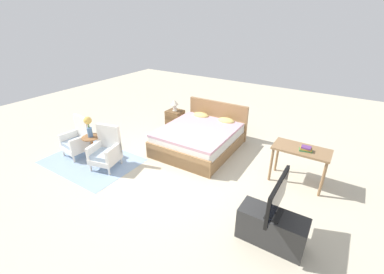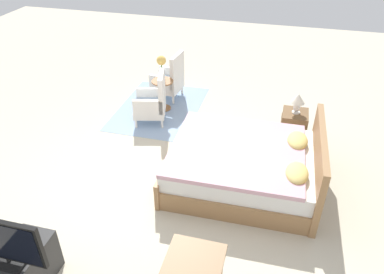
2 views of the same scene
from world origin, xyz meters
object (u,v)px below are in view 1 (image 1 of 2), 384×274
at_px(bed, 200,137).
at_px(flower_vase, 88,125).
at_px(tv_stand, 271,228).
at_px(side_table, 92,145).
at_px(armchair_by_window_left, 78,140).
at_px(table_lamp, 175,103).
at_px(tv_flatscreen, 277,197).
at_px(book_stack, 306,149).
at_px(vanity_desk, 301,154).
at_px(armchair_by_window_right, 106,151).
at_px(nightstand, 175,120).

distance_m(bed, flower_vase, 2.60).
bearing_deg(tv_stand, side_table, 177.85).
distance_m(bed, side_table, 2.53).
bearing_deg(armchair_by_window_left, table_lamp, 66.66).
xyz_separation_m(bed, side_table, (-1.78, -1.80, 0.07)).
distance_m(bed, table_lamp, 1.45).
xyz_separation_m(tv_flatscreen, book_stack, (0.05, 1.70, -0.02)).
distance_m(armchair_by_window_left, vanity_desk, 4.91).
relative_size(armchair_by_window_right, side_table, 1.56).
bearing_deg(bed, side_table, -134.61).
relative_size(armchair_by_window_right, book_stack, 3.68).
bearing_deg(nightstand, side_table, -103.06).
relative_size(tv_stand, book_stack, 3.84).
xyz_separation_m(nightstand, vanity_desk, (3.57, -0.82, 0.37)).
bearing_deg(bed, table_lamp, 153.20).
xyz_separation_m(table_lamp, book_stack, (3.65, -0.88, 0.03)).
relative_size(bed, vanity_desk, 1.98).
height_order(bed, nightstand, bed).
relative_size(side_table, tv_flatscreen, 0.67).
bearing_deg(book_stack, vanity_desk, 142.35).
distance_m(flower_vase, book_stack, 4.48).
xyz_separation_m(bed, vanity_desk, (2.36, -0.20, 0.35)).
bearing_deg(tv_flatscreen, side_table, 177.86).
xyz_separation_m(tv_stand, vanity_desk, (-0.02, 1.75, 0.39)).
height_order(side_table, flower_vase, flower_vase).
bearing_deg(vanity_desk, table_lamp, 167.10).
xyz_separation_m(armchair_by_window_right, table_lamp, (0.08, 2.44, 0.40)).
bearing_deg(book_stack, flower_vase, -159.90).
bearing_deg(tv_flatscreen, vanity_desk, 90.78).
bearing_deg(armchair_by_window_right, armchair_by_window_left, 179.92).
distance_m(nightstand, vanity_desk, 3.69).
relative_size(armchair_by_window_right, flower_vase, 1.93).
height_order(vanity_desk, book_stack, book_stack).
height_order(nightstand, book_stack, book_stack).
distance_m(side_table, nightstand, 2.48).
xyz_separation_m(armchair_by_window_left, tv_flatscreen, (4.65, -0.13, 0.44)).
xyz_separation_m(table_lamp, vanity_desk, (3.57, -0.82, -0.13)).
xyz_separation_m(flower_vase, tv_stand, (4.16, -0.16, -0.62)).
relative_size(flower_vase, vanity_desk, 0.46).
bearing_deg(table_lamp, vanity_desk, -12.90).
bearing_deg(armchair_by_window_right, book_stack, 22.79).
bearing_deg(flower_vase, tv_flatscreen, -2.14).
bearing_deg(book_stack, bed, 173.86).
relative_size(tv_stand, vanity_desk, 0.92).
distance_m(armchair_by_window_left, flower_vase, 0.70).
height_order(nightstand, tv_stand, nightstand).
xyz_separation_m(armchair_by_window_right, tv_flatscreen, (3.67, -0.13, 0.44)).
bearing_deg(nightstand, tv_flatscreen, -35.55).
distance_m(nightstand, tv_flatscreen, 4.46).
height_order(bed, flower_vase, flower_vase).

